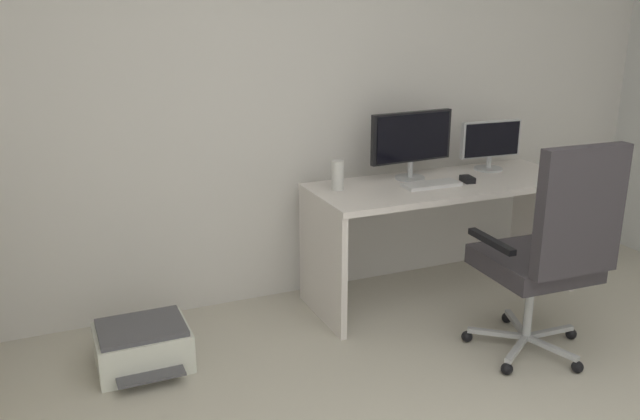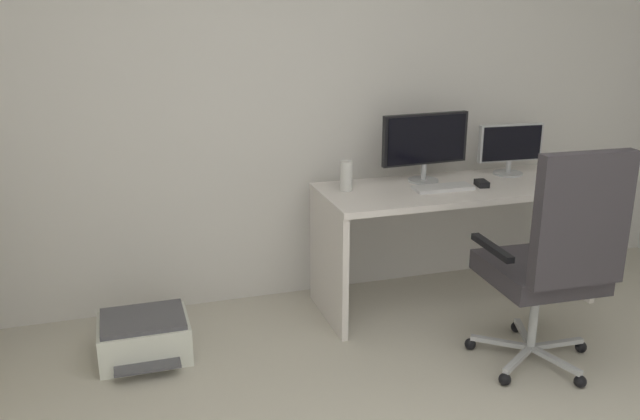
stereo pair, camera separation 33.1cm
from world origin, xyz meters
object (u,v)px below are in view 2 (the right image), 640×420
object	(u,v)px
keyboard	(443,188)
desk	(456,215)
monitor_main	(425,142)
desktop_speaker	(346,176)
monitor_secondary	(510,146)
computer_mouse	(482,183)
printer	(144,337)
office_chair	(555,256)

from	to	relation	value
keyboard	desk	bearing A→B (deg)	23.53
monitor_main	desktop_speaker	distance (m)	0.53
monitor_main	monitor_secondary	bearing A→B (deg)	0.01
keyboard	desktop_speaker	size ratio (longest dim) A/B	2.00
computer_mouse	desktop_speaker	bearing A→B (deg)	177.73
desk	monitor_secondary	size ratio (longest dim) A/B	3.91
desk	printer	world-z (taller)	desk
desk	monitor_secondary	bearing A→B (deg)	18.60
computer_mouse	printer	distance (m)	2.05
desktop_speaker	monitor_secondary	bearing A→B (deg)	2.53
desk	monitor_main	xyz separation A→B (m)	(-0.15, 0.14, 0.42)
monitor_secondary	monitor_main	bearing A→B (deg)	-179.99
monitor_main	desk	bearing A→B (deg)	-42.67
desk	desktop_speaker	size ratio (longest dim) A/B	9.53
keyboard	computer_mouse	size ratio (longest dim) A/B	3.40
computer_mouse	office_chair	bearing A→B (deg)	-87.18
monitor_main	office_chair	bearing A→B (deg)	-79.32
desk	desktop_speaker	bearing A→B (deg)	171.87
desk	computer_mouse	distance (m)	0.24
monitor_secondary	printer	bearing A→B (deg)	-172.88
keyboard	desktop_speaker	xyz separation A→B (m)	(-0.53, 0.15, 0.07)
office_chair	printer	distance (m)	2.06
computer_mouse	printer	size ratio (longest dim) A/B	0.22
desk	office_chair	bearing A→B (deg)	-87.51
office_chair	printer	bearing A→B (deg)	158.52
monitor_main	monitor_secondary	xyz separation A→B (m)	(0.57, 0.00, -0.06)
office_chair	printer	world-z (taller)	office_chair
desktop_speaker	office_chair	distance (m)	1.21
monitor_main	desktop_speaker	world-z (taller)	monitor_main
desk	monitor_secondary	distance (m)	0.57
desk	computer_mouse	world-z (taller)	computer_mouse
desk	monitor_main	world-z (taller)	monitor_main
monitor_main	office_chair	size ratio (longest dim) A/B	0.48
monitor_secondary	keyboard	size ratio (longest dim) A/B	1.22
desk	desktop_speaker	xyz separation A→B (m)	(-0.66, 0.09, 0.27)
monitor_main	desktop_speaker	bearing A→B (deg)	-174.60
desktop_speaker	computer_mouse	bearing A→B (deg)	-10.89
monitor_secondary	keyboard	world-z (taller)	monitor_secondary
monitor_secondary	keyboard	distance (m)	0.60
printer	monitor_main	bearing A→B (deg)	9.52
office_chair	desk	bearing A→B (deg)	92.49
keyboard	office_chair	distance (m)	0.85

